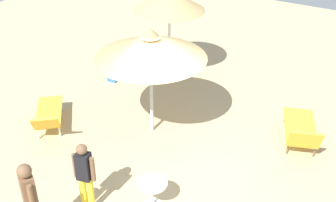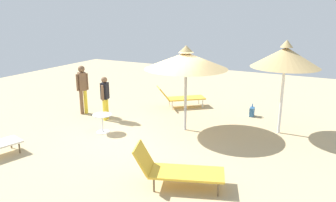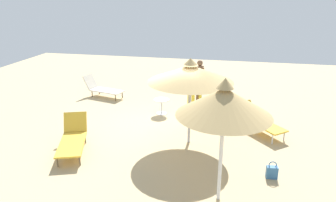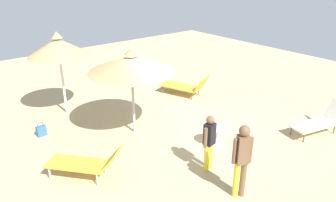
{
  "view_description": "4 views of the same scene",
  "coord_description": "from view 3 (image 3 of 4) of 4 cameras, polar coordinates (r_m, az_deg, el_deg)",
  "views": [
    {
      "loc": [
        -6.91,
        -3.94,
        6.22
      ],
      "look_at": [
        0.45,
        0.37,
        1.12
      ],
      "focal_mm": 47.29,
      "sensor_mm": 36.0,
      "label": 1
    },
    {
      "loc": [
        4.74,
        -8.14,
        3.72
      ],
      "look_at": [
        0.69,
        -0.31,
        1.27
      ],
      "focal_mm": 35.26,
      "sensor_mm": 36.0,
      "label": 2
    },
    {
      "loc": [
        9.6,
        2.2,
        4.53
      ],
      "look_at": [
        0.18,
        0.18,
        1.15
      ],
      "focal_mm": 33.81,
      "sensor_mm": 36.0,
      "label": 3
    },
    {
      "loc": [
        -6.91,
        5.69,
        4.85
      ],
      "look_at": [
        0.4,
        -0.2,
        0.83
      ],
      "focal_mm": 34.06,
      "sensor_mm": 36.0,
      "label": 4
    }
  ],
  "objects": [
    {
      "name": "lounge_chair_far_right",
      "position": [
        11.02,
        16.16,
        -3.39
      ],
      "size": [
        1.81,
        1.65,
        0.86
      ],
      "color": "gold",
      "rests_on": "ground"
    },
    {
      "name": "lounge_chair_front",
      "position": [
        9.84,
        -16.8,
        -6.37
      ],
      "size": [
        2.04,
        1.31,
        0.91
      ],
      "color": "gold",
      "rests_on": "ground"
    },
    {
      "name": "parasol_umbrella_near_left",
      "position": [
        9.32,
        4.04,
        4.97
      ],
      "size": [
        2.56,
        2.56,
        2.69
      ],
      "color": "#B2B2B7",
      "rests_on": "ground"
    },
    {
      "name": "side_table_round",
      "position": [
        12.17,
        -1.16,
        -0.52
      ],
      "size": [
        0.59,
        0.59,
        0.58
      ],
      "color": "silver",
      "rests_on": "ground"
    },
    {
      "name": "person_standing_near_right",
      "position": [
        13.5,
        5.69,
        4.19
      ],
      "size": [
        0.32,
        0.39,
        1.79
      ],
      "color": "yellow",
      "rests_on": "ground"
    },
    {
      "name": "parasol_umbrella_back",
      "position": [
        6.6,
        10.09,
        -0.16
      ],
      "size": [
        2.02,
        2.02,
        2.88
      ],
      "color": "white",
      "rests_on": "ground"
    },
    {
      "name": "handbag",
      "position": [
        8.64,
        18.23,
        -12.03
      ],
      "size": [
        0.17,
        0.29,
        0.47
      ],
      "color": "#336699",
      "rests_on": "ground"
    },
    {
      "name": "person_standing_far_left",
      "position": [
        12.48,
        4.22,
        2.12
      ],
      "size": [
        0.27,
        0.44,
        1.52
      ],
      "color": "yellow",
      "rests_on": "ground"
    },
    {
      "name": "ground",
      "position": [
        10.86,
        -0.72,
        -5.62
      ],
      "size": [
        24.0,
        24.0,
        0.1
      ],
      "primitive_type": "cube",
      "color": "tan"
    },
    {
      "name": "lounge_chair_edge",
      "position": [
        14.45,
        -11.82,
        2.29
      ],
      "size": [
        1.04,
        1.93,
        0.92
      ],
      "color": "silver",
      "rests_on": "ground"
    }
  ]
}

